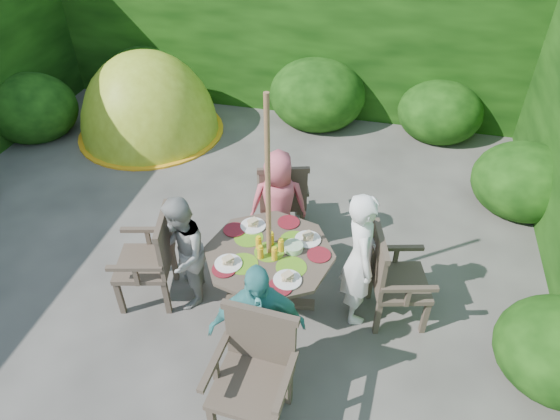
% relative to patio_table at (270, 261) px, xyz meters
% --- Properties ---
extents(ground, '(60.00, 60.00, 0.00)m').
position_rel_patio_table_xyz_m(ground, '(-0.86, 0.41, -0.58)').
color(ground, '#43413C').
rests_on(ground, ground).
extents(hedge_enclosure, '(9.00, 9.00, 2.50)m').
position_rel_patio_table_xyz_m(hedge_enclosure, '(-0.86, 1.75, 0.67)').
color(hedge_enclosure, black).
rests_on(hedge_enclosure, ground).
extents(patio_table, '(1.33, 1.33, 0.82)m').
position_rel_patio_table_xyz_m(patio_table, '(0.00, 0.00, 0.00)').
color(patio_table, '#3C3127').
rests_on(patio_table, ground).
extents(parasol_pole, '(0.05, 0.05, 2.20)m').
position_rel_patio_table_xyz_m(parasol_pole, '(-0.00, -0.00, 0.52)').
color(parasol_pole, brown).
rests_on(parasol_pole, ground).
extents(garden_chair_right, '(0.61, 0.66, 0.92)m').
position_rel_patio_table_xyz_m(garden_chair_right, '(1.09, 0.14, -0.09)').
color(garden_chair_right, '#3C3127').
rests_on(garden_chair_right, ground).
extents(garden_chair_left, '(0.62, 0.66, 0.94)m').
position_rel_patio_table_xyz_m(garden_chair_left, '(-1.09, -0.15, -0.08)').
color(garden_chair_left, '#3C3127').
rests_on(garden_chair_left, ground).
extents(garden_chair_back, '(0.66, 0.61, 0.90)m').
position_rel_patio_table_xyz_m(garden_chair_back, '(-0.15, 1.09, -0.10)').
color(garden_chair_back, '#3C3127').
rests_on(garden_chair_back, ground).
extents(garden_chair_front, '(0.61, 0.55, 0.97)m').
position_rel_patio_table_xyz_m(garden_chair_front, '(0.17, -1.08, -0.06)').
color(garden_chair_front, '#3C3127').
rests_on(garden_chair_front, ground).
extents(child_right, '(0.44, 0.56, 1.36)m').
position_rel_patio_table_xyz_m(child_right, '(0.79, 0.11, 0.10)').
color(child_right, white).
rests_on(child_right, ground).
extents(child_left, '(0.60, 0.68, 1.17)m').
position_rel_patio_table_xyz_m(child_left, '(-0.80, -0.11, 0.01)').
color(child_left, '#9F9E99').
rests_on(child_left, ground).
extents(child_back, '(0.67, 0.53, 1.20)m').
position_rel_patio_table_xyz_m(child_back, '(-0.12, 0.79, 0.02)').
color(child_back, '#D25765').
rests_on(child_back, ground).
extents(child_front, '(0.81, 0.54, 1.27)m').
position_rel_patio_table_xyz_m(child_front, '(0.11, -0.79, 0.06)').
color(child_front, teal).
rests_on(child_front, ground).
extents(dome_tent, '(2.50, 2.50, 2.42)m').
position_rel_patio_table_xyz_m(dome_tent, '(-2.56, 2.80, -0.58)').
color(dome_tent, '#9CAF21').
rests_on(dome_tent, ground).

